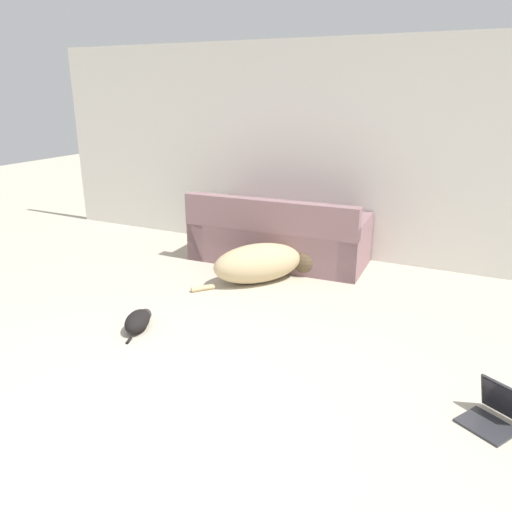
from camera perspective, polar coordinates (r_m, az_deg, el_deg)
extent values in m
plane|color=#BCB29E|center=(3.07, -12.58, -20.47)|extent=(20.00, 20.00, 0.00)
cube|color=silver|center=(5.83, 10.19, 11.54)|extent=(7.98, 0.06, 2.44)
cube|color=gray|center=(5.77, 2.67, 1.58)|extent=(2.01, 0.90, 0.44)
cube|color=gray|center=(5.35, 1.42, 4.61)|extent=(1.98, 0.23, 0.35)
cube|color=gray|center=(5.51, 11.33, 1.17)|extent=(0.24, 0.82, 0.58)
cube|color=gray|center=(6.10, -5.14, 3.17)|extent=(0.24, 0.82, 0.58)
ellipsoid|color=tan|center=(5.13, 0.23, -0.82)|extent=(0.95, 1.01, 0.40)
sphere|color=brown|center=(5.39, 5.71, -0.45)|extent=(0.44, 0.44, 0.31)
cylinder|color=tan|center=(4.99, -6.08, -3.66)|extent=(0.19, 0.22, 0.05)
ellipsoid|color=black|center=(4.27, -13.40, -7.26)|extent=(0.28, 0.37, 0.16)
sphere|color=#2D2B2B|center=(4.45, -12.51, -6.54)|extent=(0.13, 0.13, 0.10)
cylinder|color=black|center=(4.13, -14.33, -9.35)|extent=(0.05, 0.09, 0.02)
cube|color=#2D2D33|center=(3.42, 24.82, -17.19)|extent=(0.37, 0.35, 0.02)
cube|color=#2D2D33|center=(3.47, 26.48, -14.49)|extent=(0.29, 0.22, 0.23)
cube|color=black|center=(3.46, 26.39, -14.55)|extent=(0.26, 0.19, 0.21)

